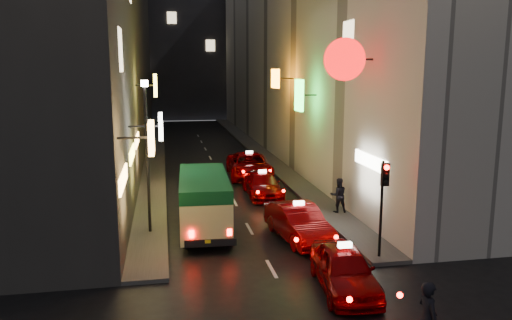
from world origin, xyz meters
TOP-DOWN VIEW (x-y plane):
  - building_left at (-8.00, 33.99)m, footprint 7.46×52.00m
  - building_right at (8.00, 33.99)m, footprint 8.07×52.00m
  - building_far at (0.00, 66.00)m, footprint 30.00×10.00m
  - sidewalk_left at (-4.25, 34.00)m, footprint 1.50×52.00m
  - sidewalk_right at (4.25, 34.00)m, footprint 1.50×52.00m
  - minibus at (-1.94, 12.96)m, footprint 2.24×5.74m
  - taxi_near at (1.87, 6.48)m, footprint 2.54×5.23m
  - taxi_second at (1.72, 11.28)m, footprint 2.83×5.50m
  - taxi_third at (1.68, 18.51)m, footprint 1.97×4.70m
  - taxi_far at (1.78, 23.31)m, footprint 2.59×5.80m
  - pedestrian_crossing at (2.52, 2.64)m, footprint 0.48×0.72m
  - pedestrian_sidewalk at (4.48, 14.28)m, footprint 0.73×0.49m
  - traffic_light at (4.00, 8.47)m, footprint 0.26×0.43m
  - lamp_post at (-4.20, 13.00)m, footprint 0.28×0.28m

SIDE VIEW (x-z plane):
  - sidewalk_left at x=-4.25m, z-range 0.00..0.15m
  - sidewalk_right at x=4.25m, z-range 0.00..0.15m
  - taxi_third at x=1.68m, z-range -0.08..1.57m
  - taxi_near at x=1.87m, z-range -0.08..1.69m
  - taxi_second at x=1.72m, z-range -0.08..1.76m
  - taxi_far at x=1.78m, z-range -0.08..1.90m
  - pedestrian_crossing at x=2.52m, z-range 0.00..2.13m
  - pedestrian_sidewalk at x=4.48m, z-range 0.15..2.01m
  - minibus at x=-1.94m, z-range 0.32..2.75m
  - traffic_light at x=4.00m, z-range 0.94..4.44m
  - lamp_post at x=-4.20m, z-range 0.61..6.84m
  - building_left at x=-8.00m, z-range 0.00..18.00m
  - building_right at x=8.00m, z-range 0.00..18.00m
  - building_far at x=0.00m, z-range 0.00..22.00m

